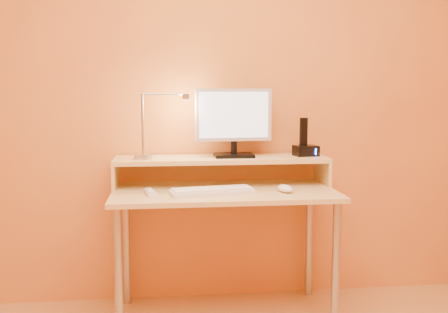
{
  "coord_description": "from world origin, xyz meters",
  "views": [
    {
      "loc": [
        -0.3,
        -1.53,
        1.25
      ],
      "look_at": [
        -0.01,
        1.13,
        0.91
      ],
      "focal_mm": 41.07,
      "sensor_mm": 36.0,
      "label": 1
    }
  ],
  "objects": [
    {
      "name": "desk_leg_br",
      "position": [
        0.55,
        1.43,
        0.35
      ],
      "size": [
        0.04,
        0.04,
        0.69
      ],
      "primitive_type": "cylinder",
      "color": "#A9A9AE",
      "rests_on": "floor"
    },
    {
      "name": "remote_control",
      "position": [
        -0.39,
        1.1,
        0.73
      ],
      "size": [
        0.07,
        0.17,
        0.02
      ],
      "primitive_type": "cube",
      "rotation": [
        0.0,
        0.0,
        0.19
      ],
      "color": "silver",
      "rests_on": "desk_lower"
    },
    {
      "name": "mouse",
      "position": [
        0.31,
        1.08,
        0.74
      ],
      "size": [
        0.1,
        0.13,
        0.04
      ],
      "primitive_type": "ellipsoid",
      "rotation": [
        0.0,
        0.0,
        0.29
      ],
      "color": "white",
      "rests_on": "desk_lower"
    },
    {
      "name": "keyboard",
      "position": [
        -0.07,
        1.07,
        0.73
      ],
      "size": [
        0.45,
        0.21,
        0.02
      ],
      "primitive_type": "cube",
      "rotation": [
        0.0,
        0.0,
        0.17
      ],
      "color": "silver",
      "rests_on": "desk_lower"
    },
    {
      "name": "phone_handset",
      "position": [
        0.47,
        1.33,
        1.02
      ],
      "size": [
        0.04,
        0.03,
        0.16
      ],
      "primitive_type": "cube",
      "rotation": [
        0.0,
        0.0,
        0.16
      ],
      "color": "black",
      "rests_on": "phone_dock"
    },
    {
      "name": "wall_back",
      "position": [
        0.0,
        1.5,
        1.25
      ],
      "size": [
        3.0,
        0.04,
        2.5
      ],
      "primitive_type": "cube",
      "color": "gold",
      "rests_on": "floor"
    },
    {
      "name": "monitor_screen",
      "position": [
        0.07,
        1.32,
        1.12
      ],
      "size": [
        0.39,
        0.04,
        0.26
      ],
      "primitive_type": "cube",
      "rotation": [
        0.0,
        0.0,
        0.09
      ],
      "color": "silver",
      "rests_on": "monitor_panel"
    },
    {
      "name": "desk_shelf",
      "position": [
        0.0,
        1.33,
        0.87
      ],
      "size": [
        1.2,
        0.3,
        0.02
      ],
      "primitive_type": "cube",
      "color": "#EBCA7A",
      "rests_on": "desk_lower"
    },
    {
      "name": "shelf_riser_left",
      "position": [
        -0.59,
        1.33,
        0.79
      ],
      "size": [
        0.02,
        0.3,
        0.14
      ],
      "primitive_type": "cube",
      "color": "#EBCA7A",
      "rests_on": "desk_lower"
    },
    {
      "name": "lamp_bulb",
      "position": [
        -0.2,
        1.3,
        1.2
      ],
      "size": [
        0.03,
        0.03,
        0.0
      ],
      "primitive_type": "cylinder",
      "color": "#FFEAC6",
      "rests_on": "lamp_head"
    },
    {
      "name": "monitor_back",
      "position": [
        0.07,
        1.36,
        1.12
      ],
      "size": [
        0.39,
        0.05,
        0.25
      ],
      "primitive_type": "cube",
      "rotation": [
        0.0,
        0.0,
        0.09
      ],
      "color": "black",
      "rests_on": "monitor_panel"
    },
    {
      "name": "monitor_foot",
      "position": [
        0.07,
        1.33,
        0.89
      ],
      "size": [
        0.22,
        0.16,
        0.02
      ],
      "primitive_type": "cube",
      "color": "black",
      "rests_on": "desk_shelf"
    },
    {
      "name": "desk_leg_fl",
      "position": [
        -0.55,
        0.93,
        0.35
      ],
      "size": [
        0.04,
        0.04,
        0.69
      ],
      "primitive_type": "cylinder",
      "color": "#A9A9AE",
      "rests_on": "floor"
    },
    {
      "name": "lamp_post",
      "position": [
        -0.44,
        1.3,
        1.07
      ],
      "size": [
        0.01,
        0.01,
        0.33
      ],
      "primitive_type": "cylinder",
      "color": "#A9A9AE",
      "rests_on": "lamp_base"
    },
    {
      "name": "desk_leg_fr",
      "position": [
        0.55,
        0.93,
        0.35
      ],
      "size": [
        0.04,
        0.04,
        0.69
      ],
      "primitive_type": "cylinder",
      "color": "#A9A9AE",
      "rests_on": "floor"
    },
    {
      "name": "phone_led",
      "position": [
        0.53,
        1.28,
        0.91
      ],
      "size": [
        0.01,
        0.0,
        0.04
      ],
      "primitive_type": "cube",
      "color": "#1D6CFF",
      "rests_on": "phone_dock"
    },
    {
      "name": "lamp_arm",
      "position": [
        -0.32,
        1.3,
        1.24
      ],
      "size": [
        0.24,
        0.01,
        0.01
      ],
      "primitive_type": "cylinder",
      "rotation": [
        0.0,
        1.57,
        0.0
      ],
      "color": "#A9A9AE",
      "rests_on": "lamp_post"
    },
    {
      "name": "lamp_head",
      "position": [
        -0.2,
        1.3,
        1.22
      ],
      "size": [
        0.04,
        0.04,
        0.03
      ],
      "primitive_type": "cylinder",
      "color": "#A9A9AE",
      "rests_on": "lamp_arm"
    },
    {
      "name": "phone_dock",
      "position": [
        0.49,
        1.33,
        0.91
      ],
      "size": [
        0.14,
        0.12,
        0.06
      ],
      "primitive_type": "cube",
      "rotation": [
        0.0,
        0.0,
        0.16
      ],
      "color": "black",
      "rests_on": "desk_shelf"
    },
    {
      "name": "lamp_base",
      "position": [
        -0.44,
        1.3,
        0.89
      ],
      "size": [
        0.1,
        0.1,
        0.02
      ],
      "primitive_type": "cylinder",
      "color": "#A9A9AE",
      "rests_on": "desk_shelf"
    },
    {
      "name": "desk_leg_bl",
      "position": [
        -0.55,
        1.43,
        0.35
      ],
      "size": [
        0.04,
        0.04,
        0.69
      ],
      "primitive_type": "cylinder",
      "color": "#A9A9AE",
      "rests_on": "floor"
    },
    {
      "name": "monitor_neck",
      "position": [
        0.07,
        1.33,
        0.93
      ],
      "size": [
        0.04,
        0.04,
        0.07
      ],
      "primitive_type": "cylinder",
      "color": "black",
      "rests_on": "monitor_foot"
    },
    {
      "name": "monitor_panel",
      "position": [
        0.07,
        1.34,
        1.12
      ],
      "size": [
        0.44,
        0.07,
        0.3
      ],
      "primitive_type": "cube",
      "rotation": [
        0.0,
        0.0,
        0.09
      ],
      "color": "silver",
      "rests_on": "monitor_neck"
    },
    {
      "name": "shelf_riser_right",
      "position": [
        0.59,
        1.33,
        0.79
      ],
      "size": [
        0.02,
        0.3,
        0.14
      ],
      "primitive_type": "cube",
      "color": "#EBCA7A",
      "rests_on": "desk_lower"
    },
    {
      "name": "desk_lower",
      "position": [
        0.0,
        1.18,
        0.71
      ],
      "size": [
        1.2,
        0.6,
        0.02
      ],
      "primitive_type": "cube",
      "color": "#EBCA7A",
      "rests_on": "floor"
    }
  ]
}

